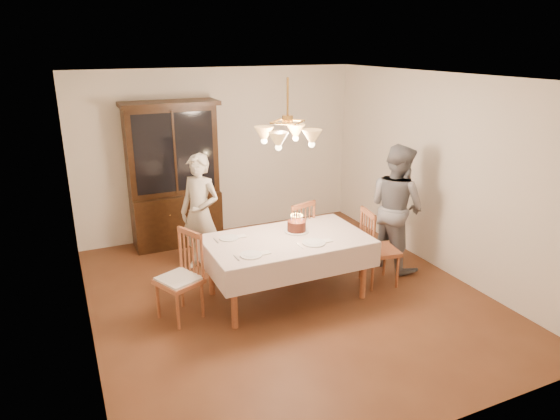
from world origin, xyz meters
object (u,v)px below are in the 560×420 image
dining_table (287,244)px  chair_far_side (294,240)px  china_hutch (174,177)px  elderly_woman (200,213)px  birthday_cake (297,227)px

dining_table → chair_far_side: 0.78m
china_hutch → chair_far_side: size_ratio=2.16×
china_hutch → elderly_woman: bearing=-85.0°
dining_table → chair_far_side: chair_far_side is taller
dining_table → elderly_woman: bearing=120.8°
china_hutch → birthday_cake: bearing=-64.4°
birthday_cake → elderly_woman: bearing=131.1°
china_hutch → elderly_woman: size_ratio=1.35×
china_hutch → elderly_woman: (0.09, -1.06, -0.24)m
elderly_woman → birthday_cake: elderly_woman is taller
dining_table → china_hutch: bearing=109.7°
elderly_woman → chair_far_side: bearing=23.2°
dining_table → chair_far_side: size_ratio=1.90×
elderly_woman → birthday_cake: bearing=1.3°
china_hutch → chair_far_side: (1.21, -1.62, -0.60)m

